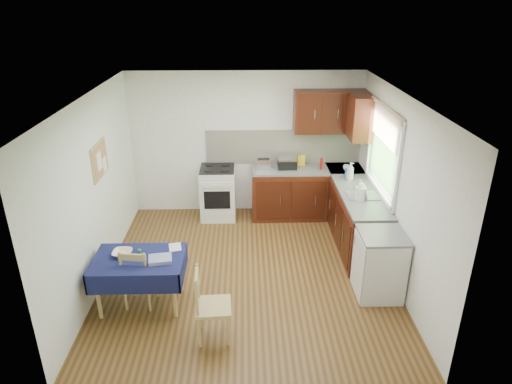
{
  "coord_description": "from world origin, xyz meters",
  "views": [
    {
      "loc": [
        -0.03,
        -5.52,
        3.64
      ],
      "look_at": [
        0.13,
        0.35,
        1.09
      ],
      "focal_mm": 32.0,
      "sensor_mm": 36.0,
      "label": 1
    }
  ],
  "objects_px": {
    "dining_table": "(139,266)",
    "chair_far": "(138,276)",
    "chair_near": "(209,303)",
    "sandwich_press": "(287,163)",
    "toaster": "(264,164)",
    "dish_rack": "(363,195)",
    "kettle": "(361,192)"
  },
  "relations": [
    {
      "from": "chair_near",
      "to": "dish_rack",
      "type": "relative_size",
      "value": 1.98
    },
    {
      "from": "chair_far",
      "to": "sandwich_press",
      "type": "distance_m",
      "value": 3.32
    },
    {
      "from": "sandwich_press",
      "to": "dish_rack",
      "type": "xyz_separation_m",
      "value": [
        1.01,
        -1.23,
        -0.07
      ]
    },
    {
      "from": "chair_near",
      "to": "sandwich_press",
      "type": "bearing_deg",
      "value": -22.97
    },
    {
      "from": "toaster",
      "to": "kettle",
      "type": "bearing_deg",
      "value": -62.39
    },
    {
      "from": "dining_table",
      "to": "kettle",
      "type": "xyz_separation_m",
      "value": [
        2.99,
        1.15,
        0.45
      ]
    },
    {
      "from": "chair_near",
      "to": "toaster",
      "type": "xyz_separation_m",
      "value": [
        0.74,
        3.13,
        0.51
      ]
    },
    {
      "from": "toaster",
      "to": "sandwich_press",
      "type": "height_order",
      "value": "toaster"
    },
    {
      "from": "chair_far",
      "to": "toaster",
      "type": "relative_size",
      "value": 3.49
    },
    {
      "from": "chair_near",
      "to": "dish_rack",
      "type": "distance_m",
      "value": 2.92
    },
    {
      "from": "dining_table",
      "to": "chair_far",
      "type": "distance_m",
      "value": 0.13
    },
    {
      "from": "chair_far",
      "to": "sandwich_press",
      "type": "bearing_deg",
      "value": -122.6
    },
    {
      "from": "sandwich_press",
      "to": "dining_table",
      "type": "bearing_deg",
      "value": -107.89
    },
    {
      "from": "chair_far",
      "to": "chair_near",
      "type": "xyz_separation_m",
      "value": [
        0.92,
        -0.61,
        0.03
      ]
    },
    {
      "from": "sandwich_press",
      "to": "kettle",
      "type": "distance_m",
      "value": 1.65
    },
    {
      "from": "dining_table",
      "to": "sandwich_press",
      "type": "relative_size",
      "value": 3.52
    },
    {
      "from": "dining_table",
      "to": "sandwich_press",
      "type": "bearing_deg",
      "value": 65.47
    },
    {
      "from": "dining_table",
      "to": "toaster",
      "type": "bearing_deg",
      "value": 71.25
    },
    {
      "from": "dining_table",
      "to": "toaster",
      "type": "xyz_separation_m",
      "value": [
        1.64,
        2.49,
        0.42
      ]
    },
    {
      "from": "dining_table",
      "to": "dish_rack",
      "type": "xyz_separation_m",
      "value": [
        3.06,
        1.27,
        0.36
      ]
    },
    {
      "from": "dining_table",
      "to": "toaster",
      "type": "distance_m",
      "value": 3.01
    },
    {
      "from": "toaster",
      "to": "sandwich_press",
      "type": "bearing_deg",
      "value": -15.19
    },
    {
      "from": "toaster",
      "to": "chair_near",
      "type": "bearing_deg",
      "value": -120.95
    },
    {
      "from": "sandwich_press",
      "to": "dish_rack",
      "type": "height_order",
      "value": "dish_rack"
    },
    {
      "from": "toaster",
      "to": "kettle",
      "type": "relative_size",
      "value": 0.89
    },
    {
      "from": "dish_rack",
      "to": "kettle",
      "type": "relative_size",
      "value": 1.66
    },
    {
      "from": "chair_far",
      "to": "chair_near",
      "type": "height_order",
      "value": "chair_near"
    },
    {
      "from": "dish_rack",
      "to": "kettle",
      "type": "distance_m",
      "value": 0.17
    },
    {
      "from": "dining_table",
      "to": "chair_far",
      "type": "relative_size",
      "value": 1.32
    },
    {
      "from": "chair_near",
      "to": "toaster",
      "type": "relative_size",
      "value": 3.69
    },
    {
      "from": "dining_table",
      "to": "chair_far",
      "type": "bearing_deg",
      "value": -101.02
    },
    {
      "from": "chair_far",
      "to": "kettle",
      "type": "bearing_deg",
      "value": -151.91
    }
  ]
}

